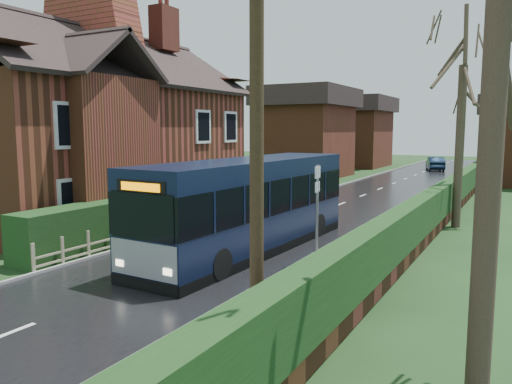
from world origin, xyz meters
The scene contains 17 objects.
ground centered at (0.00, 0.00, 0.00)m, with size 140.00×140.00×0.00m, color #26451D.
road centered at (0.00, 10.00, 0.01)m, with size 6.00×100.00×0.02m, color black.
pavement centered at (4.25, 10.00, 0.07)m, with size 2.50×100.00×0.14m, color slate.
kerb_right centered at (3.05, 10.00, 0.07)m, with size 0.12×100.00×0.14m, color gray.
kerb_left centered at (-3.05, 10.00, 0.05)m, with size 0.12×100.00×0.10m, color gray.
front_hedge centered at (-3.90, 5.00, 0.80)m, with size 1.20×16.00×1.60m, color black.
picket_fence centered at (-3.15, 5.00, 0.45)m, with size 0.10×16.00×0.90m, color gray, non-canonical shape.
right_wall_hedge centered at (5.80, 10.00, 1.02)m, with size 0.60×50.00×1.80m.
brick_house centered at (-8.73, 4.78, 4.38)m, with size 9.30×14.60×10.30m.
bus centered at (0.80, 2.33, 1.53)m, with size 2.72×10.24×3.08m.
car_silver centered at (-1.50, 1.46, 0.77)m, with size 1.82×4.52×1.54m, color #AAABAF.
car_green centered at (-2.90, 2.80, 0.65)m, with size 1.82×4.47×1.30m, color black.
car_distant centered at (0.67, 40.19, 0.69)m, with size 1.46×4.19×1.38m, color #102032.
bus_stop_sign centered at (3.49, 1.66, 2.00)m, with size 0.14×0.46×3.04m.
telegraph_pole centered at (4.80, -4.45, 3.62)m, with size 0.25×0.92×7.15m.
tree_right_far centered at (6.35, 10.12, 7.10)m, with size 4.92×4.92×9.51m.
tree_house_side centered at (-12.34, 13.38, 7.39)m, with size 4.35×4.35×9.89m.
Camera 1 is at (8.91, -11.95, 4.06)m, focal length 35.00 mm.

